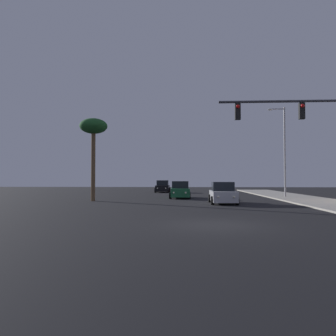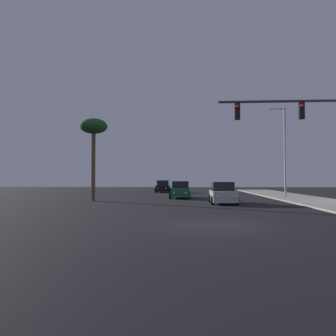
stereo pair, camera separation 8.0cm
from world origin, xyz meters
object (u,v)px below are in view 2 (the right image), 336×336
(traffic_light_mast, at_px, (310,128))
(street_lamp, at_px, (284,147))
(car_black, at_px, (163,187))
(car_silver, at_px, (223,194))
(car_green, at_px, (180,190))
(palm_tree_near, at_px, (94,130))

(traffic_light_mast, distance_m, street_lamp, 15.38)
(car_black, xyz_separation_m, car_silver, (6.15, -20.39, 0.00))
(car_black, xyz_separation_m, traffic_light_mast, (10.10, -27.88, 3.95))
(car_green, relative_size, car_silver, 1.01)
(car_green, relative_size, traffic_light_mast, 0.61)
(car_green, distance_m, traffic_light_mast, 16.55)
(car_black, height_order, traffic_light_mast, traffic_light_mast)
(car_black, bearing_deg, street_lamp, 135.35)
(car_black, distance_m, traffic_light_mast, 29.92)
(car_green, xyz_separation_m, car_black, (-2.69, 13.62, 0.00))
(palm_tree_near, bearing_deg, traffic_light_mast, -32.94)
(street_lamp, xyz_separation_m, palm_tree_near, (-17.83, -5.47, 1.07))
(car_silver, bearing_deg, palm_tree_near, -11.09)
(car_silver, bearing_deg, car_black, -73.27)
(car_black, bearing_deg, traffic_light_mast, 109.64)
(car_black, relative_size, car_silver, 1.00)
(palm_tree_near, bearing_deg, car_green, 31.93)
(car_silver, bearing_deg, street_lamp, -132.42)
(traffic_light_mast, distance_m, palm_tree_near, 17.75)
(car_silver, height_order, traffic_light_mast, traffic_light_mast)
(street_lamp, bearing_deg, car_black, 135.63)
(traffic_light_mast, xyz_separation_m, palm_tree_near, (-14.85, 9.62, 1.47))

